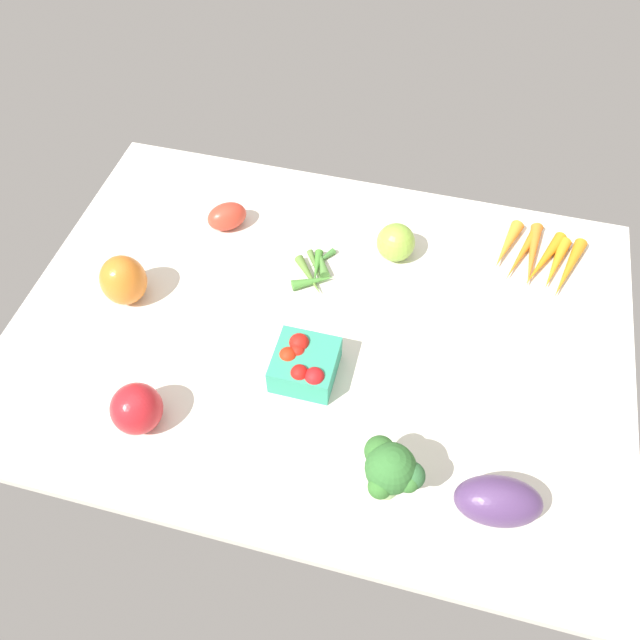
# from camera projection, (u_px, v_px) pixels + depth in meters

# --- Properties ---
(tablecloth) EXTENTS (1.04, 0.76, 0.02)m
(tablecloth) POSITION_uv_depth(u_px,v_px,m) (320.00, 330.00, 1.09)
(tablecloth) COLOR silver
(tablecloth) RESTS_ON ground
(heirloom_tomato_green) EXTENTS (0.07, 0.07, 0.07)m
(heirloom_tomato_green) POSITION_uv_depth(u_px,v_px,m) (396.00, 242.00, 1.16)
(heirloom_tomato_green) COLOR #8BB73F
(heirloom_tomato_green) RESTS_ON tablecloth
(berry_basket) EXTENTS (0.10, 0.10, 0.06)m
(berry_basket) POSITION_uv_depth(u_px,v_px,m) (303.00, 364.00, 1.01)
(berry_basket) COLOR teal
(berry_basket) RESTS_ON tablecloth
(roma_tomato) EXTENTS (0.09, 0.09, 0.05)m
(roma_tomato) POSITION_uv_depth(u_px,v_px,m) (227.00, 216.00, 1.21)
(roma_tomato) COLOR red
(roma_tomato) RESTS_ON tablecloth
(carrot_bunch) EXTENTS (0.17, 0.18, 0.03)m
(carrot_bunch) POSITION_uv_depth(u_px,v_px,m) (539.00, 258.00, 1.17)
(carrot_bunch) COLOR orange
(carrot_bunch) RESTS_ON tablecloth
(bell_pepper_red) EXTENTS (0.09, 0.09, 0.08)m
(bell_pepper_red) POSITION_uv_depth(u_px,v_px,m) (137.00, 409.00, 0.95)
(bell_pepper_red) COLOR red
(bell_pepper_red) RESTS_ON tablecloth
(bell_pepper_orange) EXTENTS (0.11, 0.11, 0.09)m
(bell_pepper_orange) POSITION_uv_depth(u_px,v_px,m) (123.00, 280.00, 1.09)
(bell_pepper_orange) COLOR orange
(bell_pepper_orange) RESTS_ON tablecloth
(okra_pile) EXTENTS (0.09, 0.12, 0.02)m
(okra_pile) POSITION_uv_depth(u_px,v_px,m) (316.00, 271.00, 1.15)
(okra_pile) COLOR #587F33
(okra_pile) RESTS_ON tablecloth
(broccoli_head) EXTENTS (0.09, 0.09, 0.11)m
(broccoli_head) POSITION_uv_depth(u_px,v_px,m) (391.00, 470.00, 0.85)
(broccoli_head) COLOR #9DCA7D
(broccoli_head) RESTS_ON tablecloth
(eggplant) EXTENTS (0.13, 0.09, 0.07)m
(eggplant) POSITION_uv_depth(u_px,v_px,m) (498.00, 501.00, 0.87)
(eggplant) COLOR #513665
(eggplant) RESTS_ON tablecloth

